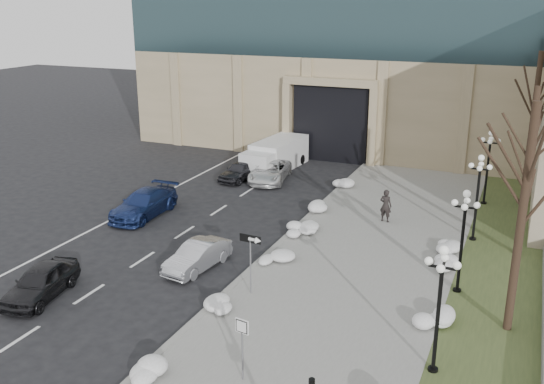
{
  "coord_description": "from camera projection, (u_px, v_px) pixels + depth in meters",
  "views": [
    {
      "loc": [
        10.34,
        -12.78,
        12.37
      ],
      "look_at": [
        -0.63,
        12.65,
        3.5
      ],
      "focal_mm": 40.0,
      "sensor_mm": 36.0,
      "label": 1
    }
  ],
  "objects": [
    {
      "name": "sidewalk",
      "position": [
        360.0,
        261.0,
        29.75
      ],
      "size": [
        9.0,
        40.0,
        0.12
      ],
      "primitive_type": "cube",
      "color": "gray",
      "rests_on": "ground"
    },
    {
      "name": "curb",
      "position": [
        276.0,
        247.0,
        31.44
      ],
      "size": [
        0.3,
        40.0,
        0.14
      ],
      "primitive_type": "cube",
      "color": "gray",
      "rests_on": "ground"
    },
    {
      "name": "grass_strip",
      "position": [
        500.0,
        285.0,
        27.3
      ],
      "size": [
        4.0,
        40.0,
        0.1
      ],
      "primitive_type": "cube",
      "color": "#384723",
      "rests_on": "ground"
    },
    {
      "name": "car_a",
      "position": [
        41.0,
        282.0,
        26.06
      ],
      "size": [
        2.43,
        4.46,
        1.44
      ],
      "primitive_type": "imported",
      "rotation": [
        0.0,
        0.0,
        0.18
      ],
      "color": "black",
      "rests_on": "ground"
    },
    {
      "name": "car_b",
      "position": [
        198.0,
        256.0,
        28.86
      ],
      "size": [
        1.88,
        4.11,
        1.31
      ],
      "primitive_type": "imported",
      "rotation": [
        0.0,
        0.0,
        -0.13
      ],
      "color": "#ADAEB5",
      "rests_on": "ground"
    },
    {
      "name": "car_c",
      "position": [
        144.0,
        204.0,
        35.88
      ],
      "size": [
        2.24,
        5.29,
        1.52
      ],
      "primitive_type": "imported",
      "rotation": [
        0.0,
        0.0,
        0.02
      ],
      "color": "navy",
      "rests_on": "ground"
    },
    {
      "name": "car_d",
      "position": [
        270.0,
        171.0,
        42.8
      ],
      "size": [
        3.18,
        5.37,
        1.4
      ],
      "primitive_type": "imported",
      "rotation": [
        0.0,
        0.0,
        0.18
      ],
      "color": "silver",
      "rests_on": "ground"
    },
    {
      "name": "car_e",
      "position": [
        240.0,
        171.0,
        43.06
      ],
      "size": [
        2.06,
        4.16,
        1.36
      ],
      "primitive_type": "imported",
      "rotation": [
        0.0,
        0.0,
        -0.12
      ],
      "color": "#2D2D32",
      "rests_on": "ground"
    },
    {
      "name": "pedestrian",
      "position": [
        386.0,
        206.0,
        34.58
      ],
      "size": [
        0.76,
        0.56,
        1.92
      ],
      "primitive_type": "imported",
      "rotation": [
        0.0,
        0.0,
        2.98
      ],
      "color": "black",
      "rests_on": "sidewalk"
    },
    {
      "name": "box_truck",
      "position": [
        275.0,
        156.0,
        45.66
      ],
      "size": [
        2.94,
        7.01,
        2.17
      ],
      "rotation": [
        0.0,
        0.0,
        -0.09
      ],
      "color": "silver",
      "rests_on": "ground"
    },
    {
      "name": "one_way_sign",
      "position": [
        254.0,
        247.0,
        25.65
      ],
      "size": [
        1.05,
        0.29,
        2.83
      ],
      "rotation": [
        0.0,
        0.0,
        -0.07
      ],
      "color": "slate",
      "rests_on": "ground"
    },
    {
      "name": "keep_sign",
      "position": [
        242.0,
        336.0,
        19.92
      ],
      "size": [
        0.51,
        0.13,
        2.39
      ],
      "rotation": [
        0.0,
        0.0,
        -0.16
      ],
      "color": "slate",
      "rests_on": "ground"
    },
    {
      "name": "snow_clump_b",
      "position": [
        144.0,
        368.0,
        20.73
      ],
      "size": [
        1.1,
        1.6,
        0.36
      ],
      "primitive_type": "ellipsoid",
      "color": "white",
      "rests_on": "sidewalk"
    },
    {
      "name": "snow_clump_c",
      "position": [
        217.0,
        308.0,
        24.72
      ],
      "size": [
        1.1,
        1.6,
        0.36
      ],
      "primitive_type": "ellipsoid",
      "color": "white",
      "rests_on": "sidewalk"
    },
    {
      "name": "snow_clump_d",
      "position": [
        272.0,
        259.0,
        29.44
      ],
      "size": [
        1.1,
        1.6,
        0.36
      ],
      "primitive_type": "ellipsoid",
      "color": "white",
      "rests_on": "sidewalk"
    },
    {
      "name": "snow_clump_e",
      "position": [
        304.0,
        228.0,
        33.29
      ],
      "size": [
        1.1,
        1.6,
        0.36
      ],
      "primitive_type": "ellipsoid",
      "color": "white",
      "rests_on": "sidewalk"
    },
    {
      "name": "snow_clump_f",
      "position": [
        319.0,
        208.0,
        36.51
      ],
      "size": [
        1.1,
        1.6,
        0.36
      ],
      "primitive_type": "ellipsoid",
      "color": "white",
      "rests_on": "sidewalk"
    },
    {
      "name": "snow_clump_g",
      "position": [
        344.0,
        185.0,
        41.1
      ],
      "size": [
        1.1,
        1.6,
        0.36
      ],
      "primitive_type": "ellipsoid",
      "color": "white",
      "rests_on": "sidewalk"
    },
    {
      "name": "snow_clump_i",
      "position": [
        433.0,
        322.0,
        23.7
      ],
      "size": [
        1.1,
        1.6,
        0.36
      ],
      "primitive_type": "ellipsoid",
      "color": "white",
      "rests_on": "sidewalk"
    },
    {
      "name": "snow_clump_j",
      "position": [
        444.0,
        266.0,
        28.67
      ],
      "size": [
        1.1,
        1.6,
        0.36
      ],
      "primitive_type": "ellipsoid",
      "color": "white",
      "rests_on": "sidewalk"
    },
    {
      "name": "snow_clump_k",
      "position": [
        450.0,
        247.0,
        30.76
      ],
      "size": [
        1.1,
        1.6,
        0.36
      ],
      "primitive_type": "ellipsoid",
      "color": "white",
      "rests_on": "sidewalk"
    },
    {
      "name": "snow_clump_l",
      "position": [
        295.0,
        231.0,
        32.93
      ],
      "size": [
        1.1,
        1.6,
        0.36
      ],
      "primitive_type": "ellipsoid",
      "color": "white",
      "rests_on": "sidewalk"
    },
    {
      "name": "lamppost_a",
      "position": [
        440.0,
        293.0,
        20.02
      ],
      "size": [
        1.18,
        1.18,
        4.76
      ],
      "color": "black",
      "rests_on": "ground"
    },
    {
      "name": "lamppost_b",
      "position": [
        463.0,
        228.0,
        25.71
      ],
      "size": [
        1.18,
        1.18,
        4.76
      ],
      "color": "black",
      "rests_on": "ground"
    },
    {
      "name": "lamppost_c",
      "position": [
        478.0,
        186.0,
        31.39
      ],
      "size": [
        1.18,
        1.18,
        4.76
      ],
      "color": "black",
      "rests_on": "ground"
    },
    {
      "name": "lamppost_d",
      "position": [
        489.0,
        158.0,
        37.08
      ],
      "size": [
        1.18,
        1.18,
        4.76
      ],
      "color": "black",
      "rests_on": "ground"
    },
    {
      "name": "tree_near",
      "position": [
        526.0,
        188.0,
        21.85
      ],
      "size": [
        3.2,
        3.2,
        9.0
      ],
      "color": "black",
      "rests_on": "ground"
    },
    {
      "name": "tree_mid",
      "position": [
        530.0,
        149.0,
        28.95
      ],
      "size": [
        3.2,
        3.2,
        8.5
      ],
      "color": "black",
      "rests_on": "ground"
    },
    {
      "name": "tree_far",
      "position": [
        534.0,
        109.0,
        35.74
      ],
      "size": [
        3.2,
        3.2,
        9.5
      ],
      "color": "black",
      "rests_on": "ground"
    }
  ]
}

